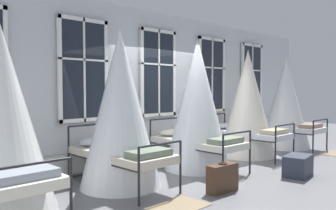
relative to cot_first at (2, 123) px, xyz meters
name	(u,v)px	position (x,y,z in m)	size (l,w,h in m)	color
ground	(190,167)	(3.71, 0.14, -1.19)	(22.45, 22.45, 0.00)	slate
back_wall_with_windows	(155,87)	(3.71, 1.22, 0.47)	(12.23, 0.10, 3.32)	silver
window_bank	(159,110)	(3.71, 1.10, -0.04)	(8.54, 0.10, 2.86)	black
cot_first	(2,123)	(0.00, 0.00, 0.00)	(1.35, 2.00, 2.45)	black
cot_second	(120,111)	(1.87, 0.02, 0.07)	(1.35, 2.00, 2.60)	black
cot_third	(197,106)	(3.76, -0.01, 0.09)	(1.35, 2.00, 2.64)	black
cot_fourth	(247,105)	(5.64, 0.05, 0.05)	(1.35, 2.00, 2.55)	black
cot_fifth	(285,104)	(7.43, 0.01, 0.01)	(1.35, 2.00, 2.47)	black
rug_second	(179,207)	(1.84, -1.37, -1.18)	(0.80, 0.56, 0.01)	#8E7A5B
suitcase_dark	(222,178)	(2.83, -1.35, -0.97)	(0.57, 0.23, 0.47)	#472D1E
travel_trunk	(298,166)	(4.65, -1.71, -0.99)	(0.64, 0.40, 0.39)	#2D3342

